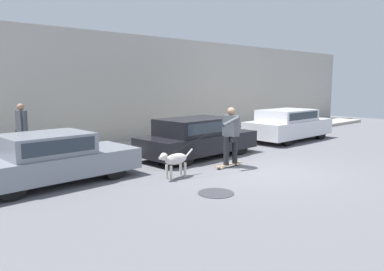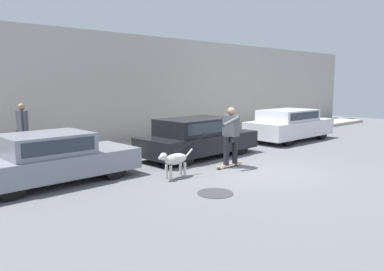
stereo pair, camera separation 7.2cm
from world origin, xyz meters
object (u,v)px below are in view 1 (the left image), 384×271
Objects in this scene: parked_car_1 at (197,138)px; dog at (175,160)px; parked_car_2 at (288,125)px; parked_car_0 at (52,159)px; pedestrian_with_bag at (22,129)px; skateboarder at (230,133)px.

dog is (-2.29, -1.61, -0.16)m from parked_car_1.
parked_car_1 reaches higher than dog.
dog is at bearing -147.08° from parked_car_1.
parked_car_0 is at bearing 179.55° from parked_car_2.
parked_car_2 is 3.48× the size of dog.
pedestrian_with_bag is (-9.85, 2.45, 0.42)m from parked_car_2.
parked_car_1 is 1.47× the size of skateboarder.
parked_car_2 is (5.22, 0.00, 0.02)m from parked_car_1.
pedestrian_with_bag is at bearing -65.56° from dog.
parked_car_1 reaches higher than parked_car_0.
skateboarder is 6.00m from pedestrian_with_bag.
parked_car_2 reaches higher than parked_car_1.
pedestrian_with_bag is at bearing 84.81° from parked_car_0.
parked_car_2 is (9.99, 0.00, 0.07)m from parked_car_0.
pedestrian_with_bag reaches higher than skateboarder.
dog is 0.71× the size of pedestrian_with_bag.
parked_car_0 is 0.98× the size of parked_car_2.
skateboarder is at bearing -102.58° from parked_car_1.
parked_car_0 is 4.79m from skateboarder.
pedestrian_with_bag is at bearing -42.48° from skateboarder.
pedestrian_with_bag is at bearing 149.98° from parked_car_1.
pedestrian_with_bag is (-4.32, 4.16, 0.11)m from skateboarder.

